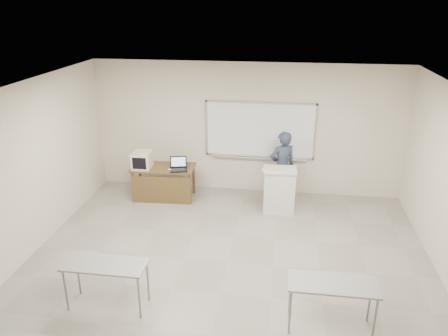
% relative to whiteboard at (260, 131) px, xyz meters
% --- Properties ---
extents(floor, '(7.00, 8.00, 0.01)m').
position_rel_whiteboard_xyz_m(floor, '(-0.30, -3.97, -1.49)').
color(floor, gray).
rests_on(floor, ground).
extents(whiteboard, '(2.48, 0.10, 1.31)m').
position_rel_whiteboard_xyz_m(whiteboard, '(0.00, 0.00, 0.00)').
color(whiteboard, white).
rests_on(whiteboard, floor).
extents(student_desks, '(4.40, 2.20, 0.73)m').
position_rel_whiteboard_xyz_m(student_desks, '(-0.30, -5.32, -0.81)').
color(student_desks, gray).
rests_on(student_desks, floor).
extents(instructor_desk, '(1.39, 0.69, 0.75)m').
position_rel_whiteboard_xyz_m(instructor_desk, '(-2.10, -0.78, -0.94)').
color(instructor_desk, brown).
rests_on(instructor_desk, floor).
extents(podium, '(0.68, 0.50, 0.95)m').
position_rel_whiteboard_xyz_m(podium, '(0.50, -0.96, -1.00)').
color(podium, silver).
rests_on(podium, floor).
extents(crt_monitor, '(0.40, 0.45, 0.38)m').
position_rel_whiteboard_xyz_m(crt_monitor, '(-2.54, -0.79, -0.55)').
color(crt_monitor, beige).
rests_on(crt_monitor, instructor_desk).
extents(laptop, '(0.37, 0.34, 0.27)m').
position_rel_whiteboard_xyz_m(laptop, '(-1.70, -0.79, -0.67)').
color(laptop, black).
rests_on(laptop, instructor_desk).
extents(mouse, '(0.11, 0.08, 0.04)m').
position_rel_whiteboard_xyz_m(mouse, '(-1.90, -0.87, -0.71)').
color(mouse, '#B3B7BC').
rests_on(mouse, instructor_desk).
extents(keyboard, '(0.46, 0.18, 0.03)m').
position_rel_whiteboard_xyz_m(keyboard, '(0.35, -1.08, -0.51)').
color(keyboard, beige).
rests_on(keyboard, podium).
extents(presenter, '(0.70, 0.59, 1.62)m').
position_rel_whiteboard_xyz_m(presenter, '(0.54, -0.44, -0.67)').
color(presenter, black).
rests_on(presenter, floor).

